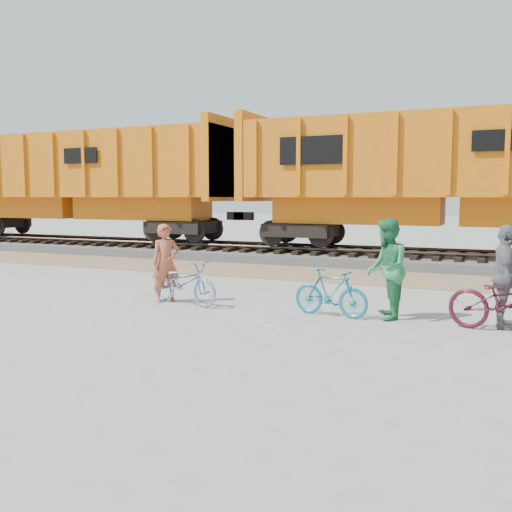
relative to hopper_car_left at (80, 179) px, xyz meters
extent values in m
plane|color=#9E9E99|center=(12.07, -9.00, -3.01)|extent=(120.00, 120.00, 0.00)
cube|color=#907959|center=(12.07, -3.50, -3.00)|extent=(120.00, 3.00, 0.02)
cube|color=slate|center=(12.07, 0.00, -2.86)|extent=(120.00, 4.00, 0.30)
cube|color=black|center=(5.57, 0.00, -2.65)|extent=(0.22, 2.60, 0.12)
cube|color=black|center=(12.07, 0.00, -2.65)|extent=(0.22, 2.60, 0.12)
cylinder|color=#382821|center=(12.07, -0.72, -2.53)|extent=(120.00, 0.12, 0.12)
cylinder|color=#382821|center=(12.07, 0.72, -2.53)|extent=(120.00, 0.12, 0.12)
cube|color=black|center=(0.00, 0.00, -2.07)|extent=(11.20, 2.20, 0.80)
cube|color=orange|center=(0.00, 0.00, -1.22)|extent=(11.76, 1.65, 0.90)
cube|color=orange|center=(0.00, 0.00, 0.53)|extent=(14.00, 3.00, 2.60)
cube|color=orange|center=(6.85, 0.00, 0.63)|extent=(0.30, 3.06, 3.10)
cube|color=black|center=(15.00, 0.00, -2.07)|extent=(11.20, 2.20, 0.80)
cube|color=orange|center=(15.00, 0.00, -1.22)|extent=(11.76, 1.65, 0.90)
cube|color=orange|center=(15.00, 0.00, 0.53)|extent=(14.00, 3.00, 2.60)
cube|color=orange|center=(8.15, 0.00, 0.63)|extent=(0.30, 3.06, 3.10)
cube|color=black|center=(10.80, -1.58, 0.73)|extent=(2.20, 0.04, 0.90)
imported|color=#688EC2|center=(10.48, -9.04, -2.54)|extent=(1.87, 0.99, 0.93)
imported|color=#16728E|center=(13.65, -8.96, -2.55)|extent=(1.56, 0.67, 0.91)
imported|color=#451120|center=(16.74, -9.12, -2.47)|extent=(2.14, 1.20, 1.07)
imported|color=#B25034|center=(9.98, -8.94, -2.17)|extent=(0.70, 0.72, 1.68)
imported|color=#288047|center=(14.65, -8.76, -2.07)|extent=(0.94, 1.07, 1.87)
imported|color=slate|center=(16.64, -8.72, -2.11)|extent=(0.53, 1.08, 1.78)
camera|label=1|loc=(16.65, -19.23, -0.76)|focal=40.00mm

